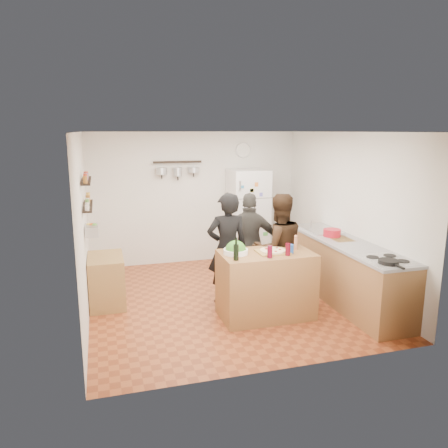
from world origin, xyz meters
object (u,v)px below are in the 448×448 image
object	(u,v)px
salad_bowl	(236,252)
pepper_mill	(296,244)
person_back	(250,242)
fridge	(248,217)
wine_bottle	(236,252)
prep_island	(266,285)
wall_clock	(243,150)
red_bowl	(332,233)
person_center	(278,249)
side_table	(107,280)
person_left	(227,249)
skillet	(389,262)
salt_canister	(291,249)
counter_run	(345,272)

from	to	relation	value
salad_bowl	pepper_mill	xyz separation A→B (m)	(0.87, 0.00, 0.05)
person_back	fridge	distance (m)	1.52
wine_bottle	pepper_mill	bearing A→B (deg)	15.87
prep_island	wall_clock	world-z (taller)	wall_clock
person_back	red_bowl	world-z (taller)	person_back
red_bowl	fridge	xyz separation A→B (m)	(-0.70, 1.95, -0.08)
person_center	side_table	bearing A→B (deg)	-12.77
red_bowl	person_left	bearing A→B (deg)	177.51
pepper_mill	skillet	size ratio (longest dim) A/B	0.64
salad_bowl	wall_clock	distance (m)	3.19
pepper_mill	person_back	bearing A→B (deg)	107.57
pepper_mill	side_table	bearing A→B (deg)	158.81
salad_bowl	fridge	xyz separation A→B (m)	(1.02, 2.45, -0.04)
salt_canister	red_bowl	bearing A→B (deg)	33.93
person_back	wall_clock	distance (m)	2.29
red_bowl	person_center	bearing A→B (deg)	-172.64
pepper_mill	salt_canister	xyz separation A→B (m)	(-0.15, -0.17, -0.02)
prep_island	person_back	world-z (taller)	person_back
wine_bottle	wall_clock	bearing A→B (deg)	70.21
person_back	pepper_mill	bearing A→B (deg)	129.44
salt_canister	red_bowl	distance (m)	1.20
counter_run	person_left	bearing A→B (deg)	166.03
skillet	salt_canister	bearing A→B (deg)	140.17
wall_clock	skillet	bearing A→B (deg)	-80.13
prep_island	counter_run	size ratio (longest dim) A/B	0.48
fridge	red_bowl	bearing A→B (deg)	-70.22
pepper_mill	fridge	distance (m)	2.45
salad_bowl	person_center	size ratio (longest dim) A/B	0.20
counter_run	pepper_mill	bearing A→B (deg)	-170.75
person_left	skillet	distance (m)	2.23
fridge	side_table	xyz separation A→B (m)	(-2.69, -1.46, -0.54)
skillet	red_bowl	world-z (taller)	red_bowl
person_center	counter_run	distance (m)	1.08
person_center	salt_canister	bearing A→B (deg)	85.24
person_center	counter_run	bearing A→B (deg)	167.92
salad_bowl	side_table	world-z (taller)	salad_bowl
pepper_mill	wall_clock	size ratio (longest dim) A/B	0.53
person_left	skillet	xyz separation A→B (m)	(1.61, -1.53, 0.11)
pepper_mill	counter_run	xyz separation A→B (m)	(0.90, 0.15, -0.54)
prep_island	skillet	xyz separation A→B (m)	(1.25, -0.91, 0.49)
side_table	wine_bottle	bearing A→B (deg)	-38.24
salad_bowl	side_table	bearing A→B (deg)	149.50
wine_bottle	person_center	distance (m)	1.09
salad_bowl	person_left	distance (m)	0.59
wine_bottle	person_back	distance (m)	1.44
person_left	fridge	size ratio (longest dim) A/B	0.92
prep_island	side_table	distance (m)	2.34
wine_bottle	wall_clock	distance (m)	3.43
pepper_mill	person_left	distance (m)	1.01
fridge	side_table	bearing A→B (deg)	-151.51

